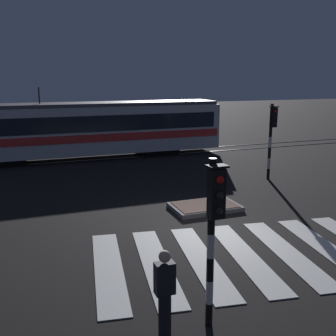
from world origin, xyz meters
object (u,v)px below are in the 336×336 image
tram (85,129)px  pedestrian_waiting_at_kerb (165,293)px  traffic_light_kerb_mid_left (214,220)px  traffic_light_corner_far_right (272,130)px

tram → pedestrian_waiting_at_kerb: (-1.37, -17.28, -0.87)m
traffic_light_kerb_mid_left → tram: bearing=88.5°
pedestrian_waiting_at_kerb → traffic_light_corner_far_right: bearing=47.0°
traffic_light_kerb_mid_left → tram: size_ratio=0.20×
tram → pedestrian_waiting_at_kerb: bearing=-94.5°
traffic_light_corner_far_right → tram: size_ratio=0.21×
traffic_light_corner_far_right → traffic_light_kerb_mid_left: size_ratio=1.07×
traffic_light_kerb_mid_left → tram: 17.36m
pedestrian_waiting_at_kerb → traffic_light_kerb_mid_left: bearing=-3.9°
traffic_light_corner_far_right → pedestrian_waiting_at_kerb: traffic_light_corner_far_right is taller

